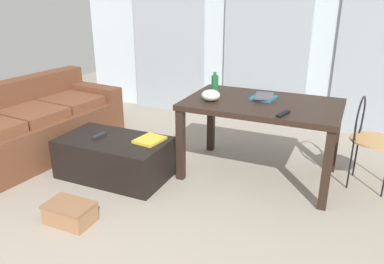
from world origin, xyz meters
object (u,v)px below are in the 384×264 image
object	(u,v)px
couch	(29,128)
bottle_near	(215,84)
shoebox	(70,213)
tv_remote_primary	(100,136)
book_stack	(264,97)
wire_chair	(367,132)
tv_remote_on_table	(283,114)
magazine	(150,140)
coffee_table	(114,158)
bowl	(211,95)
craft_table	(262,111)

from	to	relation	value
couch	bottle_near	bearing A→B (deg)	18.29
bottle_near	shoebox	distance (m)	1.77
couch	tv_remote_primary	world-z (taller)	couch
book_stack	tv_remote_primary	size ratio (longest dim) A/B	1.64
tv_remote_primary	couch	bearing A→B (deg)	-176.85
wire_chair	shoebox	xyz separation A→B (m)	(-2.03, -1.60, -0.44)
book_stack	tv_remote_on_table	bearing A→B (deg)	-56.98
tv_remote_primary	magazine	size ratio (longest dim) A/B	0.64
coffee_table	bowl	xyz separation A→B (m)	(0.81, 0.44, 0.60)
shoebox	craft_table	bearing A→B (deg)	51.41
couch	book_stack	world-z (taller)	couch
wire_chair	tv_remote_primary	distance (m)	2.46
coffee_table	tv_remote_primary	xyz separation A→B (m)	(-0.15, -0.00, 0.20)
tv_remote_on_table	shoebox	size ratio (longest dim) A/B	0.50
coffee_table	wire_chair	distance (m)	2.33
craft_table	bottle_near	world-z (taller)	bottle_near
couch	bottle_near	size ratio (longest dim) A/B	9.66
wire_chair	tv_remote_primary	xyz separation A→B (m)	(-2.32, -0.80, -0.12)
craft_table	tv_remote_primary	distance (m)	1.55
bottle_near	tv_remote_on_table	bearing A→B (deg)	-27.14
craft_table	book_stack	distance (m)	0.15
couch	book_stack	distance (m)	2.50
coffee_table	tv_remote_on_table	size ratio (longest dim) A/B	5.66
bottle_near	book_stack	xyz separation A→B (m)	(0.49, 0.03, -0.08)
bottle_near	wire_chair	bearing A→B (deg)	5.16
coffee_table	bottle_near	xyz separation A→B (m)	(0.76, 0.67, 0.65)
tv_remote_on_table	wire_chair	bearing A→B (deg)	52.63
wire_chair	magazine	distance (m)	1.96
tv_remote_on_table	shoebox	xyz separation A→B (m)	(-1.37, -1.09, -0.67)
coffee_table	bottle_near	distance (m)	1.20
craft_table	tv_remote_on_table	bearing A→B (deg)	-50.52
tv_remote_primary	magazine	bearing A→B (deg)	18.02
couch	tv_remote_primary	size ratio (longest dim) A/B	12.41
bowl	tv_remote_primary	bearing A→B (deg)	-155.40
craft_table	bowl	bearing A→B (deg)	-160.34
wire_chair	book_stack	xyz separation A→B (m)	(-0.93, -0.10, 0.24)
couch	bowl	xyz separation A→B (m)	(1.94, 0.39, 0.48)
bottle_near	shoebox	bearing A→B (deg)	-112.73
magazine	craft_table	bearing A→B (deg)	36.31
bottle_near	tv_remote_primary	world-z (taller)	bottle_near
couch	coffee_table	world-z (taller)	couch
wire_chair	magazine	size ratio (longest dim) A/B	3.18
magazine	shoebox	bearing A→B (deg)	-94.74
coffee_table	book_stack	bearing A→B (deg)	29.31
couch	wire_chair	world-z (taller)	wire_chair
tv_remote_primary	magazine	xyz separation A→B (m)	(0.49, 0.10, 0.00)
craft_table	shoebox	size ratio (longest dim) A/B	3.80
bottle_near	tv_remote_primary	bearing A→B (deg)	-143.36
tv_remote_on_table	craft_table	bearing A→B (deg)	144.22
book_stack	shoebox	xyz separation A→B (m)	(-1.10, -1.50, -0.68)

